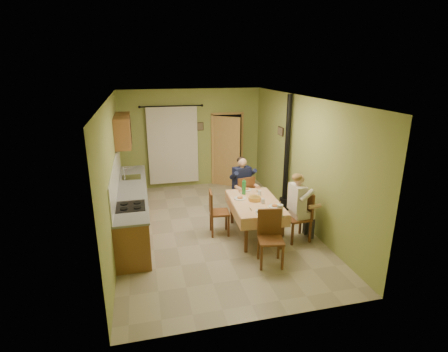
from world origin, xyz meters
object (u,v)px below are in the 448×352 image
object	(u,v)px
chair_far	(242,204)
man_right	(299,199)
stove_flue	(286,170)
dining_table	(255,218)
chair_near	(270,249)
chair_right	(297,226)
chair_left	(219,221)
man_far	(242,180)

from	to	relation	value
chair_far	man_right	bearing A→B (deg)	-74.54
stove_flue	dining_table	bearing A→B (deg)	-135.66
dining_table	chair_near	size ratio (longest dim) A/B	1.66
chair_far	chair_near	world-z (taller)	chair_far
man_right	stove_flue	xyz separation A→B (m)	(0.37, 1.50, 0.15)
chair_near	chair_right	world-z (taller)	chair_right
chair_left	man_right	distance (m)	1.72
chair_far	chair_left	bearing A→B (deg)	-145.75
man_right	chair_near	bearing A→B (deg)	127.06
dining_table	man_far	bearing A→B (deg)	91.57
chair_left	stove_flue	world-z (taller)	stove_flue
dining_table	chair_far	size ratio (longest dim) A/B	1.65
dining_table	chair_left	size ratio (longest dim) A/B	1.73
chair_right	man_far	world-z (taller)	man_far
dining_table	chair_far	distance (m)	1.03
chair_far	man_right	distance (m)	1.70
chair_far	chair_near	distance (m)	2.16
man_far	man_right	size ratio (longest dim) A/B	1.00
chair_far	man_far	xyz separation A→B (m)	(-0.00, 0.01, 0.59)
chair_right	chair_left	bearing A→B (deg)	63.48
chair_near	stove_flue	size ratio (longest dim) A/B	0.35
chair_near	chair_right	distance (m)	1.15
chair_left	man_far	bearing A→B (deg)	142.43
dining_table	man_right	world-z (taller)	man_right
man_right	chair_far	bearing A→B (deg)	23.62
chair_near	stove_flue	bearing A→B (deg)	-107.65
chair_far	chair_right	distance (m)	1.60
man_far	chair_far	bearing A→B (deg)	-90.00
dining_table	chair_left	bearing A→B (deg)	164.70
dining_table	chair_left	xyz separation A→B (m)	(-0.71, 0.24, -0.09)
stove_flue	man_far	bearing A→B (deg)	-176.06
dining_table	man_far	xyz separation A→B (m)	(0.03, 1.04, 0.50)
chair_far	stove_flue	size ratio (longest dim) A/B	0.35
chair_right	man_right	bearing A→B (deg)	90.00
chair_near	man_right	world-z (taller)	man_right
dining_table	man_right	bearing A→B (deg)	-22.94
chair_right	man_far	xyz separation A→B (m)	(-0.75, 1.42, 0.59)
dining_table	chair_far	xyz separation A→B (m)	(0.04, 1.03, -0.09)
chair_right	chair_left	distance (m)	1.63
chair_far	chair_left	size ratio (longest dim) A/B	1.04
man_far	chair_left	bearing A→B (deg)	-145.12
chair_far	man_far	world-z (taller)	man_far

